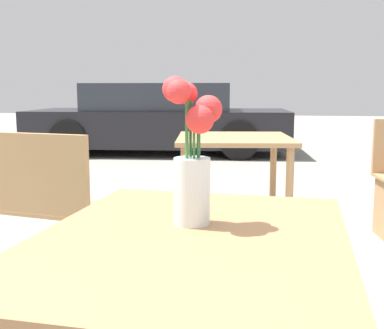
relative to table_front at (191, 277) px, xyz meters
name	(u,v)px	position (x,y,z in m)	size (l,w,h in m)	color
table_front	(191,277)	(0.00, 0.00, 0.00)	(0.77, 0.98, 0.72)	#9E7047
flower_vase	(193,158)	(-0.01, 0.10, 0.28)	(0.15, 0.14, 0.37)	silver
table_back	(234,152)	(-0.10, 2.31, 0.01)	(0.91, 0.96, 0.73)	tan
parked_car	(160,120)	(-1.77, 6.97, -0.05)	(4.46, 2.15, 1.17)	black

